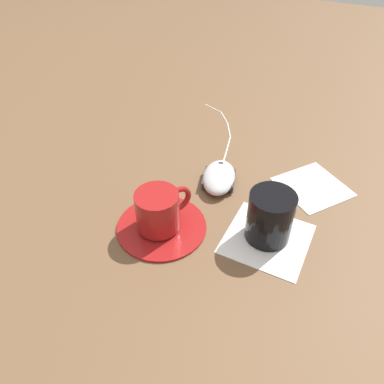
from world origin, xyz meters
name	(u,v)px	position (x,y,z in m)	size (l,w,h in m)	color
ground_plane	(218,202)	(0.00, 0.00, 0.00)	(3.00, 3.00, 0.00)	brown
saucer	(162,226)	(-0.10, 0.06, 0.00)	(0.16, 0.16, 0.01)	maroon
coffee_cup	(159,210)	(-0.11, 0.07, 0.04)	(0.10, 0.07, 0.07)	maroon
computer_mouse	(219,177)	(0.05, 0.02, 0.02)	(0.12, 0.09, 0.03)	silver
mouse_cable	(223,130)	(0.24, 0.08, 0.00)	(0.24, 0.14, 0.00)	white
napkin_under_glass	(267,238)	(-0.05, -0.11, 0.00)	(0.14, 0.14, 0.00)	white
drinking_glass	(270,217)	(-0.05, -0.11, 0.05)	(0.08, 0.08, 0.09)	black
napkin_spare	(313,187)	(0.12, -0.15, 0.00)	(0.12, 0.12, 0.00)	silver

